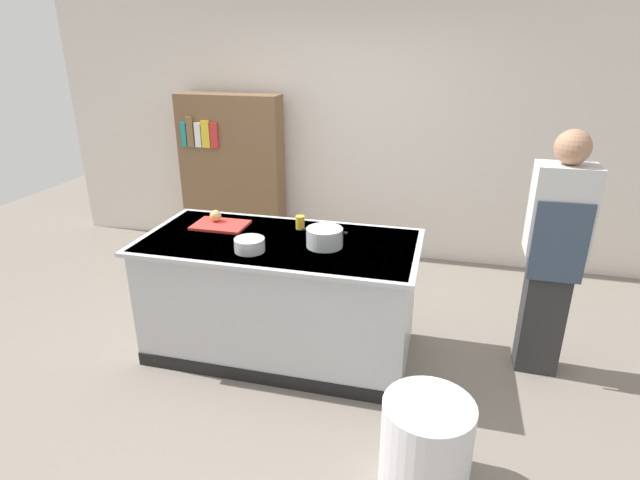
{
  "coord_description": "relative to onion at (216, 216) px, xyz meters",
  "views": [
    {
      "loc": [
        1.11,
        -3.19,
        2.24
      ],
      "look_at": [
        0.25,
        0.2,
        0.85
      ],
      "focal_mm": 28.72,
      "sensor_mm": 36.0,
      "label": 1
    }
  ],
  "objects": [
    {
      "name": "counter_island",
      "position": [
        0.58,
        -0.21,
        -0.5
      ],
      "size": [
        1.98,
        0.98,
        0.9
      ],
      "color": "#B7BABF",
      "rests_on": "ground_plane"
    },
    {
      "name": "back_wall",
      "position": [
        0.58,
        1.89,
        0.54
      ],
      "size": [
        6.4,
        0.12,
        3.0
      ],
      "primitive_type": "cube",
      "color": "silver",
      "rests_on": "ground_plane"
    },
    {
      "name": "person_chef",
      "position": [
        2.43,
        0.02,
        -0.05
      ],
      "size": [
        0.38,
        0.25,
        1.72
      ],
      "rotation": [
        0.0,
        0.0,
        1.37
      ],
      "color": "#2D2D2D",
      "rests_on": "ground_plane"
    },
    {
      "name": "cutting_board",
      "position": [
        0.06,
        -0.05,
        -0.05
      ],
      "size": [
        0.4,
        0.28,
        0.02
      ],
      "primitive_type": "cube",
      "color": "red",
      "rests_on": "counter_island"
    },
    {
      "name": "trash_bin",
      "position": [
        1.71,
        -1.25,
        -0.7
      ],
      "size": [
        0.48,
        0.48,
        0.52
      ],
      "primitive_type": "cylinder",
      "color": "silver",
      "rests_on": "ground_plane"
    },
    {
      "name": "juice_cup",
      "position": [
        0.66,
        0.05,
        -0.01
      ],
      "size": [
        0.07,
        0.07,
        0.1
      ],
      "primitive_type": "cylinder",
      "color": "yellow",
      "rests_on": "counter_island"
    },
    {
      "name": "onion",
      "position": [
        0.0,
        0.0,
        0.0
      ],
      "size": [
        0.09,
        0.09,
        0.09
      ],
      "primitive_type": "sphere",
      "color": "tan",
      "rests_on": "cutting_board"
    },
    {
      "name": "bookshelf",
      "position": [
        -0.55,
        1.59,
        -0.11
      ],
      "size": [
        1.1,
        0.31,
        1.7
      ],
      "color": "brown",
      "rests_on": "ground_plane"
    },
    {
      "name": "ground_plane",
      "position": [
        0.58,
        -0.21,
        -0.96
      ],
      "size": [
        10.0,
        10.0,
        0.0
      ],
      "primitive_type": "plane",
      "color": "slate"
    },
    {
      "name": "mixing_bowl",
      "position": [
        0.45,
        -0.45,
        -0.02
      ],
      "size": [
        0.21,
        0.21,
        0.09
      ],
      "primitive_type": "cylinder",
      "color": "#B7BABF",
      "rests_on": "counter_island"
    },
    {
      "name": "stock_pot",
      "position": [
        0.92,
        -0.24,
        0.0
      ],
      "size": [
        0.32,
        0.25,
        0.13
      ],
      "color": "#B7BABF",
      "rests_on": "counter_island"
    }
  ]
}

